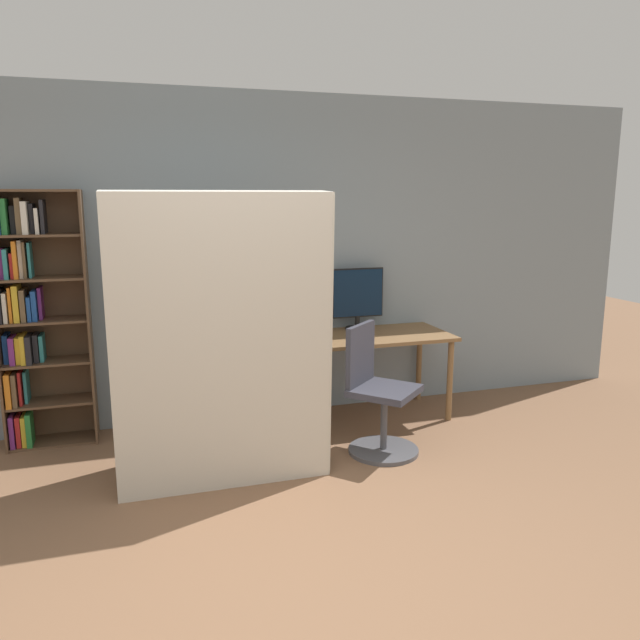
{
  "coord_description": "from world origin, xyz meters",
  "views": [
    {
      "loc": [
        -0.65,
        -2.46,
        1.87
      ],
      "look_at": [
        0.57,
        1.46,
        1.05
      ],
      "focal_mm": 35.0,
      "sensor_mm": 36.0,
      "label": 1
    }
  ],
  "objects_px": {
    "monitor": "(357,296)",
    "mattress_near": "(224,343)",
    "bookshelf": "(34,315)",
    "mattress_far": "(216,333)",
    "office_chair": "(378,401)"
  },
  "relations": [
    {
      "from": "monitor",
      "to": "mattress_near",
      "type": "height_order",
      "value": "mattress_near"
    },
    {
      "from": "bookshelf",
      "to": "mattress_near",
      "type": "xyz_separation_m",
      "value": [
        1.24,
        -1.13,
        -0.05
      ]
    },
    {
      "from": "mattress_far",
      "to": "mattress_near",
      "type": "bearing_deg",
      "value": -90.0
    },
    {
      "from": "bookshelf",
      "to": "mattress_near",
      "type": "distance_m",
      "value": 1.68
    },
    {
      "from": "office_chair",
      "to": "bookshelf",
      "type": "height_order",
      "value": "bookshelf"
    },
    {
      "from": "office_chair",
      "to": "mattress_near",
      "type": "relative_size",
      "value": 0.5
    },
    {
      "from": "bookshelf",
      "to": "mattress_far",
      "type": "relative_size",
      "value": 1.01
    },
    {
      "from": "monitor",
      "to": "office_chair",
      "type": "distance_m",
      "value": 1.14
    },
    {
      "from": "office_chair",
      "to": "mattress_far",
      "type": "height_order",
      "value": "mattress_far"
    },
    {
      "from": "monitor",
      "to": "mattress_far",
      "type": "height_order",
      "value": "mattress_far"
    },
    {
      "from": "bookshelf",
      "to": "mattress_far",
      "type": "xyz_separation_m",
      "value": [
        1.24,
        -0.8,
        -0.05
      ]
    },
    {
      "from": "office_chair",
      "to": "mattress_near",
      "type": "bearing_deg",
      "value": -170.39
    },
    {
      "from": "office_chair",
      "to": "mattress_near",
      "type": "height_order",
      "value": "mattress_near"
    },
    {
      "from": "monitor",
      "to": "mattress_near",
      "type": "bearing_deg",
      "value": -139.69
    },
    {
      "from": "bookshelf",
      "to": "mattress_near",
      "type": "relative_size",
      "value": 1.01
    }
  ]
}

